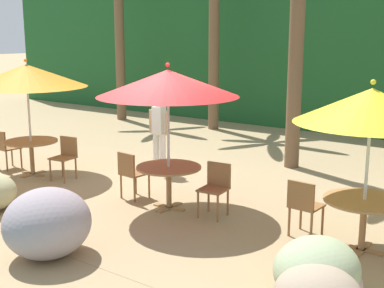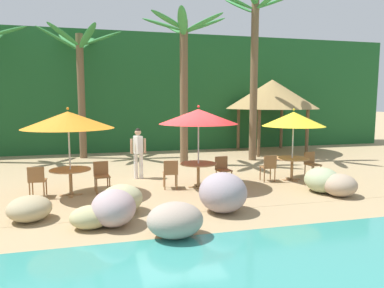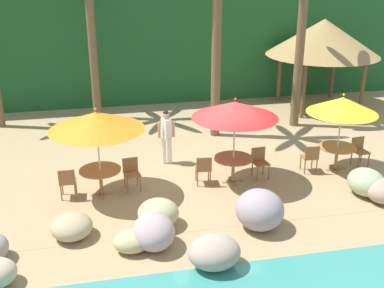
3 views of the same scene
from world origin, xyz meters
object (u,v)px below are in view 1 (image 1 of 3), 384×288
at_px(dining_table_red, 169,174).
at_px(dining_table_yellow, 364,208).
at_px(chair_red_inland, 131,172).
at_px(waiter_in_white, 159,127).
at_px(dining_table_orange, 31,147).
at_px(umbrella_yellow, 372,106).
at_px(chair_yellow_inland, 304,204).
at_px(umbrella_red, 168,83).
at_px(umbrella_orange, 26,76).
at_px(chair_orange_seaward, 66,155).
at_px(chair_red_seaward, 216,185).
at_px(chair_orange_inland, 5,147).
at_px(palm_tree_nearest, 118,8).

xyz_separation_m(dining_table_red, dining_table_yellow, (3.24, 0.17, 0.00)).
distance_m(chair_red_inland, waiter_in_white, 1.93).
bearing_deg(chair_red_inland, dining_table_yellow, 2.53).
bearing_deg(dining_table_orange, chair_red_inland, 0.20).
xyz_separation_m(umbrella_yellow, chair_yellow_inland, (-0.85, -0.04, -1.50)).
bearing_deg(umbrella_red, waiter_in_white, 133.37).
distance_m(umbrella_orange, chair_orange_seaward, 1.79).
xyz_separation_m(chair_orange_seaward, umbrella_red, (2.83, -0.18, 1.63)).
distance_m(chair_red_seaward, dining_table_yellow, 2.41).
xyz_separation_m(chair_orange_inland, dining_table_red, (4.51, 0.07, 0.10)).
bearing_deg(waiter_in_white, umbrella_red, -46.63).
relative_size(dining_table_orange, palm_tree_nearest, 0.19).
xyz_separation_m(chair_red_seaward, waiter_in_white, (-2.45, 1.53, 0.47)).
distance_m(dining_table_red, chair_red_seaward, 0.86).
xyz_separation_m(chair_red_inland, palm_tree_nearest, (-6.33, 6.40, 3.25)).
bearing_deg(umbrella_orange, waiter_in_white, 40.10).
bearing_deg(chair_orange_inland, waiter_in_white, 31.51).
relative_size(dining_table_red, dining_table_yellow, 1.00).
xyz_separation_m(chair_orange_inland, dining_table_yellow, (7.76, 0.25, 0.10)).
bearing_deg(dining_table_orange, chair_orange_seaward, 13.71).
xyz_separation_m(dining_table_yellow, palm_tree_nearest, (-10.42, 6.22, 3.15)).
height_order(dining_table_yellow, palm_tree_nearest, palm_tree_nearest).
bearing_deg(chair_orange_inland, chair_yellow_inland, 1.74).
bearing_deg(dining_table_yellow, umbrella_red, -176.98).
distance_m(dining_table_yellow, chair_yellow_inland, 0.86).
distance_m(umbrella_red, dining_table_red, 1.52).
relative_size(umbrella_orange, umbrella_red, 0.99).
height_order(dining_table_red, chair_yellow_inland, chair_yellow_inland).
xyz_separation_m(chair_orange_seaward, dining_table_yellow, (6.07, -0.01, 0.10)).
height_order(umbrella_yellow, palm_tree_nearest, palm_tree_nearest).
height_order(chair_orange_inland, dining_table_red, chair_orange_inland).
distance_m(chair_red_seaward, waiter_in_white, 2.93).
relative_size(umbrella_orange, chair_orange_inland, 2.81).
bearing_deg(palm_tree_nearest, chair_orange_seaward, -54.96).
bearing_deg(dining_table_yellow, palm_tree_nearest, 149.18).
bearing_deg(chair_red_inland, dining_table_orange, -179.80).
distance_m(dining_table_red, chair_red_inland, 0.86).
height_order(umbrella_orange, dining_table_orange, umbrella_orange).
height_order(chair_orange_inland, chair_yellow_inland, same).
bearing_deg(chair_red_seaward, umbrella_yellow, -0.07).
distance_m(dining_table_red, chair_yellow_inland, 2.40).
bearing_deg(chair_orange_seaward, umbrella_red, -3.71).
height_order(chair_orange_seaward, chair_red_seaward, same).
relative_size(chair_orange_seaward, umbrella_yellow, 0.37).
height_order(dining_table_orange, umbrella_red, umbrella_red).
distance_m(umbrella_orange, umbrella_yellow, 6.91).
height_order(dining_table_red, umbrella_yellow, umbrella_yellow).
xyz_separation_m(umbrella_orange, dining_table_yellow, (6.90, 0.19, -1.47)).
distance_m(dining_table_red, umbrella_yellow, 3.54).
bearing_deg(chair_orange_seaward, umbrella_yellow, -0.11).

